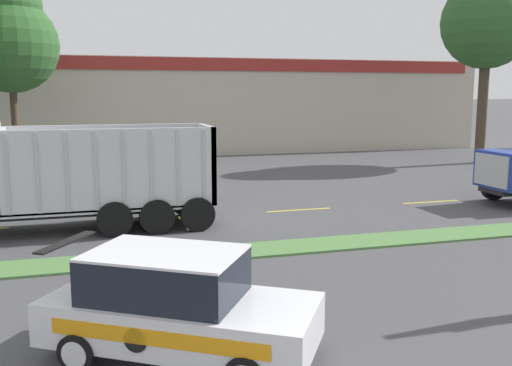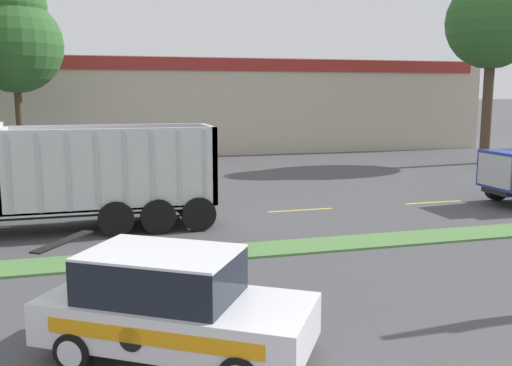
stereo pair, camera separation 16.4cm
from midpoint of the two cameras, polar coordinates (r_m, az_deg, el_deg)
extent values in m
cube|color=#517F42|center=(15.23, 0.93, -6.67)|extent=(120.00, 1.36, 0.06)
cube|color=yellow|center=(19.25, -10.58, -3.56)|extent=(2.40, 0.14, 0.01)
cube|color=yellow|center=(20.42, 4.71, -2.71)|extent=(2.40, 0.14, 0.01)
cube|color=yellow|center=(22.83, 17.54, -1.85)|extent=(2.40, 0.14, 0.01)
cube|color=#B7B7BC|center=(22.28, 22.91, 1.13)|extent=(0.06, 1.76, 1.15)
cylinder|color=black|center=(24.08, 23.16, -0.41)|extent=(1.01, 0.30, 1.01)
cube|color=black|center=(18.36, -22.69, -2.80)|extent=(11.80, 1.31, 0.18)
cube|color=silver|center=(18.18, -13.98, -1.99)|extent=(6.23, 2.38, 0.12)
cube|color=silver|center=(18.18, -23.74, 1.30)|extent=(0.16, 2.38, 2.38)
cube|color=silver|center=(18.32, -4.59, 2.10)|extent=(0.16, 2.38, 2.38)
cube|color=silver|center=(16.90, -14.02, 1.27)|extent=(6.23, 0.16, 2.38)
cube|color=silver|center=(19.10, -14.22, 2.13)|extent=(6.23, 0.16, 2.38)
cube|color=#B2B2B7|center=(16.95, -23.26, 0.82)|extent=(0.10, 0.04, 2.26)
cube|color=#B2B2B7|center=(16.86, -20.64, 0.94)|extent=(0.10, 0.04, 2.26)
cube|color=#B2B2B7|center=(16.81, -17.99, 1.05)|extent=(0.10, 0.04, 2.26)
cube|color=#B2B2B7|center=(16.79, -15.34, 1.17)|extent=(0.10, 0.04, 2.26)
cube|color=#B2B2B7|center=(16.81, -12.68, 1.28)|extent=(0.10, 0.04, 2.26)
cube|color=#B2B2B7|center=(16.87, -10.04, 1.39)|extent=(0.10, 0.04, 2.26)
cube|color=#B2B2B7|center=(16.96, -7.42, 1.49)|extent=(0.10, 0.04, 2.26)
cube|color=#B2B2B7|center=(17.08, -4.83, 1.59)|extent=(0.10, 0.04, 2.26)
cylinder|color=black|center=(17.33, -5.48, -3.11)|extent=(1.04, 0.30, 1.04)
cylinder|color=black|center=(19.59, -6.69, -1.71)|extent=(1.04, 0.30, 1.04)
cylinder|color=black|center=(17.16, -9.49, -3.31)|extent=(1.04, 0.30, 1.04)
cylinder|color=black|center=(19.45, -10.23, -1.87)|extent=(1.04, 0.30, 1.04)
cylinder|color=black|center=(17.08, -13.55, -3.50)|extent=(1.04, 0.30, 1.04)
cylinder|color=black|center=(19.38, -13.82, -2.03)|extent=(1.04, 0.30, 1.04)
cube|color=white|center=(9.29, -7.36, -13.29)|extent=(4.56, 3.81, 0.68)
cube|color=black|center=(9.15, -8.92, -9.09)|extent=(2.83, 2.60, 0.69)
cube|color=white|center=(9.04, -8.98, -6.88)|extent=(2.83, 2.60, 0.04)
cube|color=black|center=(9.91, -18.27, -5.58)|extent=(0.95, 1.33, 0.03)
cube|color=orange|center=(8.50, -9.98, -15.04)|extent=(2.87, 1.83, 0.24)
cylinder|color=black|center=(8.66, -11.92, -15.11)|extent=(0.32, 0.21, 0.37)
cylinder|color=black|center=(9.77, 2.13, -14.21)|extent=(0.62, 0.49, 0.60)
cylinder|color=silver|center=(9.86, 2.29, -13.97)|extent=(0.36, 0.24, 0.42)
cylinder|color=black|center=(9.33, -17.29, -15.79)|extent=(0.62, 0.49, 0.60)
cylinder|color=silver|center=(9.25, -17.67, -16.03)|extent=(0.36, 0.24, 0.42)
cylinder|color=black|center=(10.68, -11.98, -12.31)|extent=(0.62, 0.49, 0.60)
cylinder|color=silver|center=(10.77, -11.70, -12.12)|extent=(0.36, 0.24, 0.42)
cube|color=#BCB29E|center=(43.87, -3.42, 7.79)|extent=(36.72, 12.00, 6.40)
cube|color=maroon|center=(38.01, -1.48, 11.75)|extent=(34.88, 0.10, 0.80)
cylinder|color=#473828|center=(31.85, -22.42, 5.56)|extent=(0.37, 0.37, 5.19)
sphere|color=#2D5B28|center=(31.90, -22.85, 12.58)|extent=(4.78, 4.78, 4.78)
sphere|color=#2D5B28|center=(32.09, -23.07, 15.98)|extent=(3.34, 3.34, 3.34)
cylinder|color=#473828|center=(36.23, 22.23, 7.09)|extent=(0.58, 0.58, 6.67)
sphere|color=#2D5B28|center=(36.43, 22.69, 14.61)|extent=(5.25, 5.25, 5.25)
camera|label=1|loc=(0.08, -89.67, 0.05)|focal=40.00mm
camera|label=2|loc=(0.08, 90.33, -0.05)|focal=40.00mm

